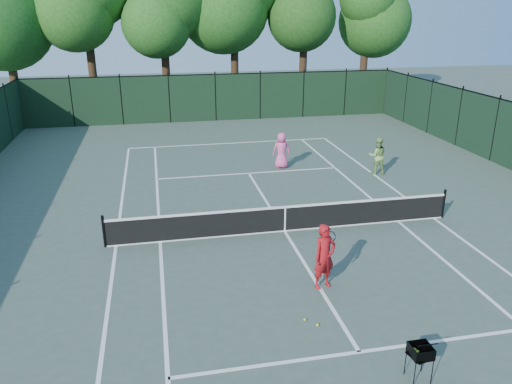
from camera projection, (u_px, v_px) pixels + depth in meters
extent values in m
plane|color=#425045|center=(285.00, 231.00, 16.72)|extent=(90.00, 90.00, 0.00)
cube|color=white|center=(116.00, 246.00, 15.69)|extent=(0.10, 23.77, 0.01)
cube|color=white|center=(434.00, 218.00, 17.76)|extent=(0.10, 23.77, 0.01)
cube|color=white|center=(160.00, 242.00, 15.94)|extent=(0.10, 23.77, 0.01)
cube|color=white|center=(398.00, 221.00, 17.50)|extent=(0.10, 23.77, 0.01)
cube|color=white|center=(230.00, 143.00, 27.64)|extent=(10.97, 0.10, 0.01)
cube|color=white|center=(359.00, 352.00, 10.84)|extent=(8.23, 0.10, 0.01)
cube|color=white|center=(249.00, 173.00, 22.60)|extent=(8.23, 0.10, 0.01)
cube|color=white|center=(285.00, 231.00, 16.72)|extent=(0.10, 12.80, 0.01)
cube|color=black|center=(285.00, 219.00, 16.56)|extent=(11.60, 0.03, 0.85)
cube|color=white|center=(285.00, 207.00, 16.42)|extent=(11.60, 0.05, 0.07)
cube|color=white|center=(285.00, 231.00, 16.71)|extent=(11.60, 0.05, 0.04)
cube|color=white|center=(285.00, 219.00, 16.56)|extent=(0.05, 0.04, 0.91)
cylinder|color=black|center=(104.00, 231.00, 15.44)|extent=(0.09, 0.09, 1.06)
cylinder|color=black|center=(444.00, 204.00, 17.63)|extent=(0.09, 0.09, 1.06)
cube|color=black|center=(216.00, 98.00, 32.75)|extent=(24.00, 0.05, 3.00)
cylinder|color=black|center=(15.00, 85.00, 33.25)|extent=(0.56, 0.56, 4.50)
cylinder|color=black|center=(93.00, 79.00, 34.60)|extent=(0.56, 0.56, 4.80)
cylinder|color=black|center=(167.00, 81.00, 35.45)|extent=(0.56, 0.56, 4.30)
cylinder|color=black|center=(235.00, 74.00, 36.73)|extent=(0.56, 0.56, 5.00)
cylinder|color=black|center=(303.00, 76.00, 37.10)|extent=(0.56, 0.56, 4.60)
cylinder|color=black|center=(363.00, 75.00, 38.54)|extent=(0.56, 0.56, 4.40)
imported|color=#A61218|center=(324.00, 257.00, 13.09)|extent=(0.76, 0.61, 1.79)
cylinder|color=black|center=(330.00, 246.00, 13.57)|extent=(0.03, 0.03, 0.30)
torus|color=black|center=(330.00, 237.00, 13.48)|extent=(0.30, 0.10, 0.30)
imported|color=#EB5395|center=(282.00, 150.00, 23.12)|extent=(0.89, 0.66, 1.68)
imported|color=#83B058|center=(377.00, 156.00, 22.28)|extent=(0.91, 0.77, 1.67)
cylinder|color=black|center=(414.00, 375.00, 9.75)|extent=(0.02, 0.02, 0.56)
cylinder|color=black|center=(432.00, 372.00, 9.82)|extent=(0.02, 0.02, 0.56)
cylinder|color=black|center=(405.00, 363.00, 10.10)|extent=(0.02, 0.02, 0.56)
cylinder|color=black|center=(422.00, 360.00, 10.17)|extent=(0.02, 0.02, 0.56)
cube|color=black|center=(421.00, 351.00, 9.82)|extent=(0.50, 0.50, 0.24)
sphere|color=#B7E02D|center=(420.00, 354.00, 9.84)|extent=(0.06, 0.06, 0.06)
sphere|color=#B7E02D|center=(420.00, 354.00, 9.84)|extent=(0.06, 0.06, 0.06)
sphere|color=#B7E02D|center=(420.00, 354.00, 9.84)|extent=(0.06, 0.06, 0.06)
sphere|color=#B7E02D|center=(420.00, 354.00, 9.84)|extent=(0.06, 0.06, 0.06)
sphere|color=#B7E02D|center=(420.00, 354.00, 9.84)|extent=(0.06, 0.06, 0.06)
sphere|color=#B7E02D|center=(420.00, 354.00, 9.84)|extent=(0.06, 0.06, 0.06)
sphere|color=#B7E02D|center=(420.00, 354.00, 9.84)|extent=(0.06, 0.06, 0.06)
sphere|color=#B7E02D|center=(420.00, 354.00, 9.84)|extent=(0.06, 0.06, 0.06)
sphere|color=#B7E02D|center=(420.00, 354.00, 9.84)|extent=(0.06, 0.06, 0.06)
sphere|color=#B7E02D|center=(420.00, 354.00, 9.84)|extent=(0.06, 0.06, 0.06)
sphere|color=#B7E02D|center=(420.00, 354.00, 9.84)|extent=(0.06, 0.06, 0.06)
sphere|color=#B7D92C|center=(305.00, 320.00, 11.91)|extent=(0.07, 0.07, 0.07)
sphere|color=#C7EB30|center=(317.00, 325.00, 11.71)|extent=(0.07, 0.07, 0.07)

